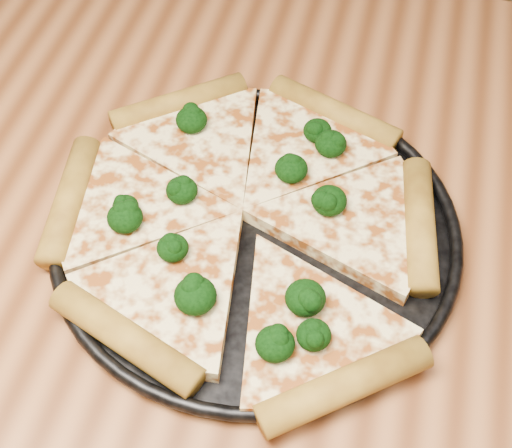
# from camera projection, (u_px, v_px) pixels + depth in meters

# --- Properties ---
(dining_table) EXTENTS (1.20, 0.90, 0.75)m
(dining_table) POSITION_uv_depth(u_px,v_px,m) (142.00, 338.00, 0.67)
(dining_table) COLOR #99572F
(dining_table) RESTS_ON ground
(pizza_pan) EXTENTS (0.34, 0.34, 0.02)m
(pizza_pan) POSITION_uv_depth(u_px,v_px,m) (256.00, 230.00, 0.62)
(pizza_pan) COLOR black
(pizza_pan) RESTS_ON dining_table
(pizza) EXTENTS (0.33, 0.36, 0.03)m
(pizza) POSITION_uv_depth(u_px,v_px,m) (245.00, 216.00, 0.62)
(pizza) COLOR #FADF99
(pizza) RESTS_ON pizza_pan
(broccoli_florets) EXTENTS (0.19, 0.25, 0.02)m
(broccoli_florets) POSITION_uv_depth(u_px,v_px,m) (246.00, 222.00, 0.60)
(broccoli_florets) COLOR black
(broccoli_florets) RESTS_ON pizza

